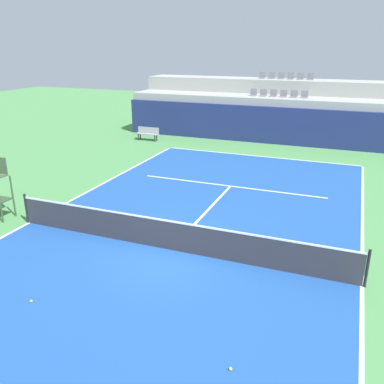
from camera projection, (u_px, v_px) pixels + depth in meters
name	position (u px, v px, depth m)	size (l,w,h in m)	color
ground_plane	(171.00, 250.00, 12.45)	(80.00, 80.00, 0.00)	#4C8C4C
court_surface	(171.00, 250.00, 12.45)	(11.00, 24.00, 0.01)	#1E4C99
baseline_far	(259.00, 156.00, 22.90)	(11.00, 0.10, 0.00)	white
sideline_left	(30.00, 223.00, 14.34)	(0.10, 24.00, 0.00)	white
sideline_right	(362.00, 286.00, 10.56)	(0.10, 24.00, 0.00)	white
service_line_far	(230.00, 186.00, 18.04)	(8.26, 0.10, 0.00)	white
centre_service_line	(206.00, 212.00, 15.25)	(0.10, 6.40, 0.00)	white
back_wall	(272.00, 126.00, 25.51)	(19.81, 0.30, 2.29)	navy
stands_tier_lower	(276.00, 118.00, 26.61)	(19.81, 2.40, 2.76)	#9E9E99
stands_tier_upper	(283.00, 106.00, 28.55)	(19.81, 2.40, 3.68)	#9E9E99
seating_row_lower	(278.00, 95.00, 26.18)	(3.71, 0.44, 0.44)	slate
seating_row_upper	(286.00, 77.00, 27.96)	(3.71, 0.44, 0.44)	slate
tennis_net	(170.00, 235.00, 12.28)	(11.08, 0.08, 1.07)	black
player_bench	(148.00, 133.00, 26.58)	(1.50, 0.40, 0.85)	#99999E
tennis_ball_0	(31.00, 301.00, 9.89)	(0.07, 0.07, 0.07)	#CCE033
tennis_ball_2	(230.00, 369.00, 7.82)	(0.07, 0.07, 0.07)	#CCE033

